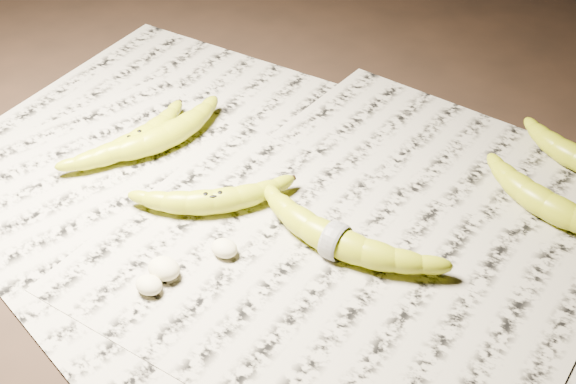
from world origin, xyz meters
The scene contains 11 objects.
ground centered at (0.00, 0.00, 0.00)m, with size 3.00×3.00×0.00m, color black.
newspaper_patch centered at (-0.02, 0.03, 0.00)m, with size 0.90×0.70×0.01m, color #ABA592.
banana_left_a centered at (-0.23, 0.03, 0.02)m, with size 0.18×0.05×0.03m, color gold, non-canonical shape.
banana_left_b centered at (-0.20, 0.06, 0.03)m, with size 0.19×0.06×0.04m, color gold, non-canonical shape.
banana_center centered at (-0.07, -0.01, 0.02)m, with size 0.18×0.05×0.03m, color gold, non-canonical shape.
banana_taped centered at (0.10, 0.00, 0.03)m, with size 0.23×0.06×0.04m, color gold, non-canonical shape.
banana_upper_a centered at (0.29, 0.20, 0.03)m, with size 0.19×0.06×0.04m, color gold, non-canonical shape.
measuring_tape centered at (0.10, 0.00, 0.03)m, with size 0.05×0.05×0.00m, color white.
flesh_chunk_a centered at (-0.05, -0.14, 0.02)m, with size 0.04×0.03×0.02m, color beige.
flesh_chunk_b centered at (-0.04, -0.16, 0.02)m, with size 0.03×0.03×0.02m, color beige.
flesh_chunk_c centered at (-0.01, -0.07, 0.02)m, with size 0.03×0.03×0.02m, color beige.
Camera 1 is at (0.43, -0.61, 0.66)m, focal length 50.00 mm.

